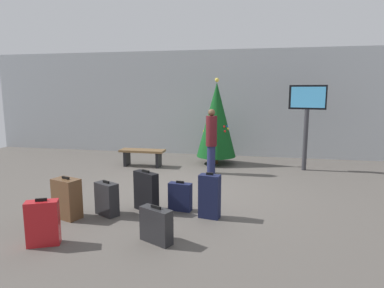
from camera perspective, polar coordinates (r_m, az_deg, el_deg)
name	(u,v)px	position (r m, az deg, el deg)	size (l,w,h in m)	color
ground_plane	(188,188)	(7.39, -0.77, -7.57)	(16.00, 16.00, 0.00)	#514C47
back_wall	(213,103)	(11.05, 3.71, 7.02)	(16.00, 0.20, 3.44)	#B7BCC1
holiday_tree	(216,120)	(9.61, 4.25, 4.20)	(1.14, 1.14, 2.49)	#4C3319
flight_info_kiosk	(307,110)	(9.28, 19.23, 5.49)	(0.95, 0.28, 2.28)	#333338
waiting_bench	(143,154)	(9.48, -8.54, -1.74)	(1.27, 0.44, 0.48)	brown
traveller_0	(211,139)	(8.50, 3.36, 0.80)	(0.30, 0.30, 1.68)	#1E234C
suitcase_0	(156,225)	(4.83, -6.21, -13.77)	(0.52, 0.38, 0.54)	#232326
suitcase_1	(180,197)	(6.00, -2.06, -9.08)	(0.43, 0.21, 0.54)	#141938
suitcase_2	(210,196)	(5.63, 3.05, -9.01)	(0.37, 0.25, 0.78)	#141938
suitcase_3	(67,198)	(6.01, -20.79, -8.78)	(0.52, 0.40, 0.72)	brown
suitcase_4	(107,199)	(5.95, -14.50, -9.17)	(0.47, 0.38, 0.61)	#232326
suitcase_5	(43,223)	(5.14, -24.35, -12.33)	(0.47, 0.36, 0.67)	#B2191E
suitcase_6	(146,191)	(6.00, -7.93, -8.11)	(0.52, 0.40, 0.75)	black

